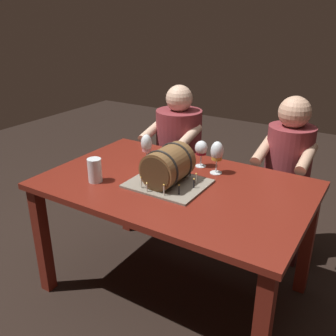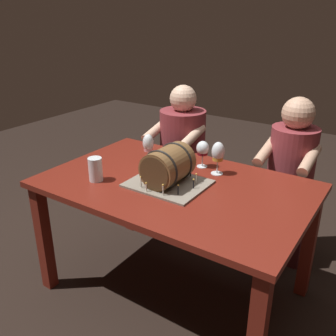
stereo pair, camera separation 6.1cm
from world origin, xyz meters
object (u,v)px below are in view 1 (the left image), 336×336
(dining_table, at_px, (175,198))
(barrel_cake, at_px, (168,168))
(wine_glass_amber, at_px, (217,153))
(person_seated_left, at_px, (178,160))
(wine_glass_red, at_px, (201,149))
(wine_glass_rose, at_px, (146,144))
(person_seated_right, at_px, (285,186))
(beer_pint, at_px, (95,171))

(dining_table, bearing_deg, barrel_cake, -115.89)
(wine_glass_amber, height_order, person_seated_left, person_seated_left)
(wine_glass_red, xyz_separation_m, person_seated_left, (-0.44, 0.48, -0.33))
(barrel_cake, relative_size, wine_glass_rose, 2.24)
(wine_glass_red, relative_size, person_seated_right, 0.15)
(dining_table, height_order, person_seated_left, person_seated_left)
(wine_glass_red, distance_m, wine_glass_rose, 0.35)
(wine_glass_rose, bearing_deg, wine_glass_amber, 9.52)
(wine_glass_rose, bearing_deg, dining_table, -28.63)
(dining_table, relative_size, wine_glass_rose, 7.99)
(wine_glass_amber, relative_size, person_seated_right, 0.17)
(barrel_cake, xyz_separation_m, wine_glass_amber, (0.16, 0.29, 0.03))
(dining_table, bearing_deg, wine_glass_rose, 151.37)
(dining_table, relative_size, person_seated_left, 1.31)
(wine_glass_rose, distance_m, person_seated_left, 0.70)
(dining_table, relative_size, barrel_cake, 3.57)
(person_seated_left, bearing_deg, wine_glass_rose, -78.94)
(wine_glass_red, bearing_deg, person_seated_left, 132.46)
(wine_glass_red, distance_m, person_seated_left, 0.73)
(wine_glass_red, xyz_separation_m, wine_glass_amber, (0.13, -0.05, 0.02))
(beer_pint, relative_size, person_seated_left, 0.12)
(wine_glass_amber, bearing_deg, beer_pint, -138.60)
(beer_pint, xyz_separation_m, person_seated_right, (0.82, 1.00, -0.29))
(wine_glass_amber, xyz_separation_m, wine_glass_rose, (-0.45, -0.08, -0.01))
(dining_table, xyz_separation_m, wine_glass_rose, (-0.31, 0.17, 0.22))
(barrel_cake, relative_size, wine_glass_amber, 2.10)
(person_seated_left, bearing_deg, wine_glass_amber, -42.95)
(wine_glass_red, height_order, person_seated_left, person_seated_left)
(dining_table, xyz_separation_m, beer_pint, (-0.39, -0.22, 0.16))
(barrel_cake, height_order, person_seated_right, person_seated_right)
(wine_glass_amber, distance_m, person_seated_left, 0.85)
(wine_glass_rose, bearing_deg, barrel_cake, -35.94)
(person_seated_right, bearing_deg, wine_glass_amber, -118.74)
(barrel_cake, distance_m, wine_glass_red, 0.34)
(dining_table, xyz_separation_m, person_seated_left, (-0.43, 0.78, -0.11))
(dining_table, relative_size, beer_pint, 10.87)
(dining_table, distance_m, wine_glass_amber, 0.36)
(wine_glass_amber, relative_size, beer_pint, 1.45)
(wine_glass_amber, bearing_deg, wine_glass_red, 160.00)
(wine_glass_rose, height_order, person_seated_left, person_seated_left)
(barrel_cake, bearing_deg, beer_pint, -153.94)
(dining_table, height_order, wine_glass_red, wine_glass_red)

